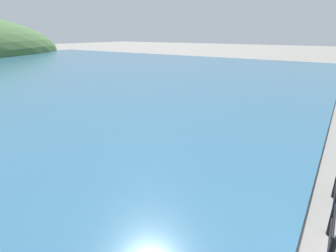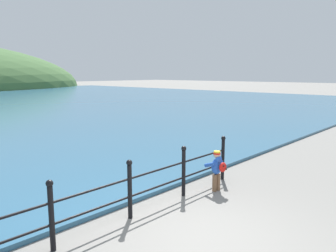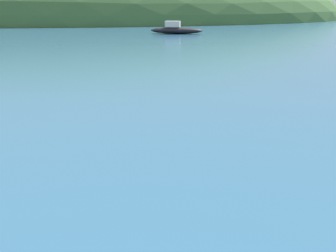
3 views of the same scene
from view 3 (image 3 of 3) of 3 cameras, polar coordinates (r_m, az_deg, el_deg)
The scene contains 3 objects.
water at distance 31.96m, azimuth -11.77°, elevation 9.94°, with size 80.00×60.00×0.10m, color #2D5B7A.
far_hillside at distance 70.70m, azimuth -10.87°, elevation 12.52°, with size 79.12×43.51×19.47m.
boat_white_sailboat at distance 38.96m, azimuth 1.00°, elevation 11.66°, with size 4.42×2.61×1.03m.
Camera 3 is at (1.03, 0.17, 2.66)m, focal length 50.00 mm.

